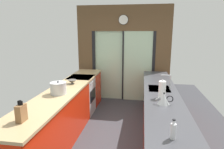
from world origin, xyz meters
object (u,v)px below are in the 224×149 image
(soap_bottle, at_px, (173,131))
(mixing_bowl, at_px, (72,82))
(knife_block, at_px, (21,113))
(kettle, at_px, (164,99))
(oven_range, at_px, (81,95))
(paper_towel_roll, at_px, (162,90))
(stock_pot, at_px, (58,88))

(soap_bottle, bearing_deg, mixing_bowl, 133.23)
(knife_block, bearing_deg, kettle, 25.92)
(kettle, bearing_deg, oven_range, 139.37)
(soap_bottle, height_order, paper_towel_roll, paper_towel_roll)
(mixing_bowl, relative_size, kettle, 0.72)
(stock_pot, xyz_separation_m, soap_bottle, (1.78, -1.21, -0.02))
(soap_bottle, bearing_deg, paper_towel_roll, 90.00)
(mixing_bowl, bearing_deg, kettle, -26.96)
(oven_range, bearing_deg, knife_block, -89.56)
(knife_block, bearing_deg, paper_towel_roll, 33.34)
(paper_towel_roll, bearing_deg, mixing_bowl, 161.35)
(mixing_bowl, xyz_separation_m, paper_towel_roll, (1.78, -0.60, 0.09))
(paper_towel_roll, bearing_deg, knife_block, -146.66)
(knife_block, distance_m, soap_bottle, 1.78)
(oven_range, xyz_separation_m, kettle, (1.80, -1.54, 0.55))
(kettle, relative_size, paper_towel_roll, 0.85)
(stock_pot, bearing_deg, oven_range, 90.80)
(knife_block, height_order, soap_bottle, knife_block)
(soap_bottle, relative_size, paper_towel_roll, 0.69)
(mixing_bowl, distance_m, knife_block, 1.77)
(stock_pot, bearing_deg, paper_towel_roll, 2.63)
(oven_range, xyz_separation_m, stock_pot, (0.02, -1.32, 0.57))
(knife_block, height_order, paper_towel_roll, paper_towel_roll)
(knife_block, relative_size, stock_pot, 0.98)
(oven_range, relative_size, soap_bottle, 4.28)
(oven_range, distance_m, soap_bottle, 3.15)
(knife_block, relative_size, soap_bottle, 1.29)
(oven_range, bearing_deg, mixing_bowl, -88.35)
(oven_range, bearing_deg, kettle, -40.63)
(stock_pot, relative_size, kettle, 1.07)
(mixing_bowl, xyz_separation_m, stock_pot, (0.00, -0.68, 0.06))
(knife_block, xyz_separation_m, soap_bottle, (1.78, -0.12, -0.02))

